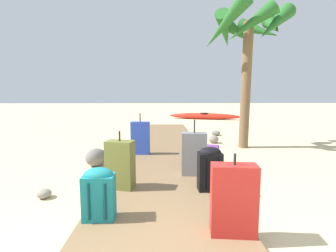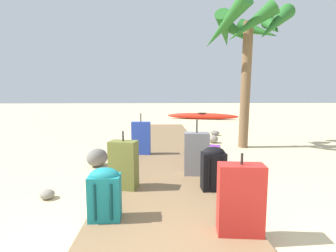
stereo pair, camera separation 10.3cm
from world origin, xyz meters
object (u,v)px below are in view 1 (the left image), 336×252
at_px(suitcase_red, 234,200).
at_px(duffel_bag_navy, 196,147).
at_px(palm_tree_near_right, 249,36).
at_px(kayak, 204,116).
at_px(suitcase_olive, 120,165).
at_px(backpack_teal, 99,192).
at_px(suitcase_grey, 194,154).
at_px(suitcase_blue, 140,138).
at_px(backpack_black, 210,168).
at_px(duffel_bag_purple, 203,153).

bearing_deg(suitcase_red, duffel_bag_navy, 89.01).
height_order(palm_tree_near_right, kayak, palm_tree_near_right).
xyz_separation_m(suitcase_olive, duffel_bag_navy, (1.30, 2.01, -0.18)).
height_order(backpack_teal, kayak, backpack_teal).
bearing_deg(suitcase_grey, palm_tree_near_right, 56.34).
bearing_deg(palm_tree_near_right, kayak, 88.78).
relative_size(suitcase_grey, kayak, 0.24).
relative_size(suitcase_grey, palm_tree_near_right, 0.26).
xyz_separation_m(suitcase_olive, kayak, (2.81, 10.42, -0.25)).
bearing_deg(suitcase_blue, suitcase_grey, -56.14).
bearing_deg(kayak, suitcase_blue, -107.91).
relative_size(suitcase_olive, backpack_black, 1.34).
relative_size(suitcase_red, backpack_teal, 1.40).
xyz_separation_m(suitcase_olive, backpack_black, (1.23, -0.11, -0.02)).
bearing_deg(suitcase_blue, palm_tree_near_right, 18.95).
bearing_deg(duffel_bag_navy, suitcase_grey, -98.20).
relative_size(suitcase_olive, suitcase_blue, 0.90).
height_order(duffel_bag_navy, duffel_bag_purple, duffel_bag_purple).
bearing_deg(suitcase_red, palm_tree_near_right, 71.31).
bearing_deg(suitcase_olive, duffel_bag_purple, 45.91).
distance_m(suitcase_red, suitcase_blue, 3.49).
bearing_deg(palm_tree_near_right, suitcase_grey, -123.66).
bearing_deg(suitcase_red, backpack_black, 90.83).
distance_m(backpack_black, backpack_teal, 1.53).
bearing_deg(kayak, duffel_bag_navy, -100.20).
bearing_deg(suitcase_olive, suitcase_grey, 28.33).
distance_m(suitcase_olive, duffel_bag_navy, 2.40).
xyz_separation_m(backpack_black, suitcase_blue, (-1.12, 2.16, 0.04)).
distance_m(suitcase_red, kayak, 11.77).
height_order(backpack_black, duffel_bag_purple, backpack_black).
height_order(duffel_bag_navy, suitcase_red, suitcase_red).
bearing_deg(backpack_teal, duffel_bag_purple, 58.09).
bearing_deg(duffel_bag_navy, backpack_teal, -115.31).
xyz_separation_m(suitcase_blue, kayak, (2.70, 8.37, -0.26)).
bearing_deg(kayak, duffel_bag_purple, -99.16).
bearing_deg(duffel_bag_navy, suitcase_olive, -122.90).
height_order(suitcase_olive, duffel_bag_navy, suitcase_olive).
bearing_deg(duffel_bag_purple, duffel_bag_navy, 95.75).
relative_size(backpack_black, kayak, 0.16).
bearing_deg(backpack_black, kayak, 81.43).
bearing_deg(suitcase_blue, backpack_teal, -93.65).
relative_size(backpack_teal, kayak, 0.15).
bearing_deg(suitcase_olive, duffel_bag_navy, 57.10).
distance_m(suitcase_red, backpack_teal, 1.36).
bearing_deg(backpack_black, palm_tree_near_right, 64.82).
height_order(duffel_bag_navy, suitcase_blue, suitcase_blue).
bearing_deg(suitcase_blue, duffel_bag_navy, -2.47).
relative_size(suitcase_blue, backpack_teal, 1.61).
bearing_deg(kayak, palm_tree_near_right, -91.22).
distance_m(duffel_bag_navy, suitcase_grey, 1.44).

